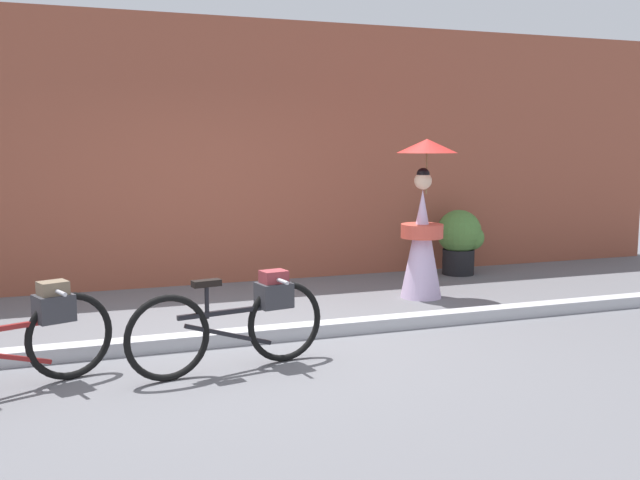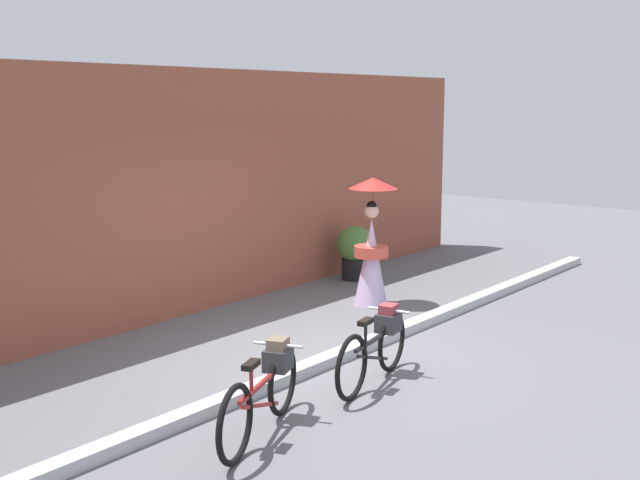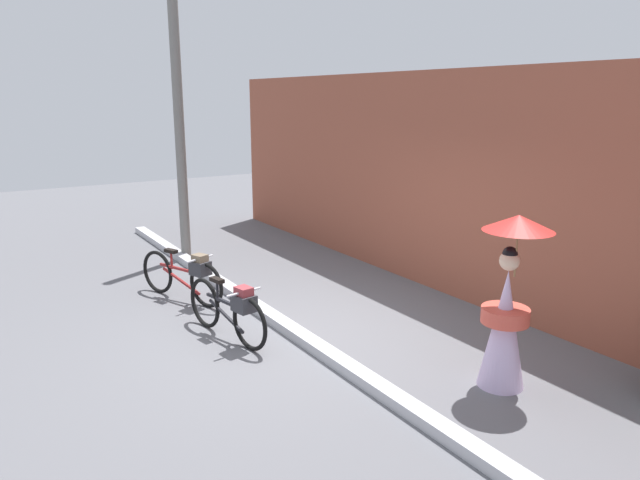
% 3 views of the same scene
% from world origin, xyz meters
% --- Properties ---
extents(ground_plane, '(30.00, 30.00, 0.00)m').
position_xyz_m(ground_plane, '(0.00, 0.00, 0.00)').
color(ground_plane, slate).
extents(building_wall, '(14.00, 0.40, 3.35)m').
position_xyz_m(building_wall, '(0.00, 3.01, 1.67)').
color(building_wall, brown).
rests_on(building_wall, ground_plane).
extents(sidewalk_curb, '(14.00, 0.20, 0.12)m').
position_xyz_m(sidewalk_curb, '(0.00, 0.00, 0.06)').
color(sidewalk_curb, '#B2B2B7').
rests_on(sidewalk_curb, ground_plane).
extents(bicycle_near_officer, '(1.63, 0.49, 0.77)m').
position_xyz_m(bicycle_near_officer, '(-0.34, -0.72, 0.41)').
color(bicycle_near_officer, black).
rests_on(bicycle_near_officer, ground_plane).
extents(bicycle_far_side, '(1.66, 0.73, 0.77)m').
position_xyz_m(bicycle_far_side, '(-2.03, -0.70, 0.41)').
color(bicycle_far_side, black).
rests_on(bicycle_far_side, ground_plane).
extents(person_with_parasol, '(0.70, 0.70, 1.84)m').
position_xyz_m(person_with_parasol, '(2.27, 1.19, 0.88)').
color(person_with_parasol, silver).
rests_on(person_with_parasol, ground_plane).
extents(utility_pole, '(0.18, 0.18, 4.80)m').
position_xyz_m(utility_pole, '(-4.35, 0.13, 2.40)').
color(utility_pole, slate).
rests_on(utility_pole, ground_plane).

